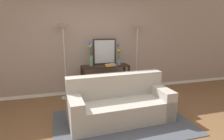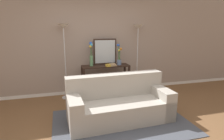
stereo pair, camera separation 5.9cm
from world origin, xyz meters
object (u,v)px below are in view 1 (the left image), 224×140
object	(u,v)px
vase_short_flowers	(119,56)
book_row_under_console	(92,95)
couch	(119,104)
floor_lamp_left	(64,41)
wall_mirror	(105,52)
fruit_bowl	(108,65)
floor_lamp_right	(137,40)
vase_tall_flowers	(91,55)
console_table	(105,75)
book_stack	(113,65)

from	to	relation	value
vase_short_flowers	book_row_under_console	world-z (taller)	vase_short_flowers
vase_short_flowers	couch	bearing A→B (deg)	-107.53
floor_lamp_left	wall_mirror	size ratio (longest dim) A/B	2.78
vase_short_flowers	fruit_bowl	bearing A→B (deg)	-161.75
floor_lamp_right	vase_tall_flowers	xyz separation A→B (m)	(-1.29, -0.06, -0.36)
floor_lamp_left	fruit_bowl	size ratio (longest dim) A/B	11.97
console_table	floor_lamp_right	size ratio (longest dim) A/B	0.67
floor_lamp_right	book_stack	xyz separation A→B (m)	(-0.76, -0.23, -0.60)
floor_lamp_left	book_stack	world-z (taller)	floor_lamp_left
couch	console_table	bearing A→B (deg)	87.38
console_table	couch	bearing A→B (deg)	-92.62
couch	book_row_under_console	size ratio (longest dim) A/B	7.00
vase_short_flowers	book_stack	distance (m)	0.30
book_row_under_console	vase_short_flowers	bearing A→B (deg)	-1.78
floor_lamp_left	vase_short_flowers	size ratio (longest dim) A/B	3.41
couch	book_stack	distance (m)	1.38
floor_lamp_right	book_stack	world-z (taller)	floor_lamp_right
wall_mirror	book_row_under_console	world-z (taller)	wall_mirror
floor_lamp_right	fruit_bowl	bearing A→B (deg)	-165.73
console_table	book_stack	bearing A→B (deg)	-38.63
fruit_bowl	book_stack	distance (m)	0.12
vase_tall_flowers	book_stack	xyz separation A→B (m)	(0.53, -0.17, -0.25)
couch	wall_mirror	bearing A→B (deg)	86.54
console_table	floor_lamp_left	xyz separation A→B (m)	(-1.01, 0.10, 0.91)
floor_lamp_left	wall_mirror	world-z (taller)	floor_lamp_left
vase_tall_flowers	vase_short_flowers	distance (m)	0.73
console_table	book_stack	distance (m)	0.35
console_table	floor_lamp_left	bearing A→B (deg)	174.63
console_table	floor_lamp_right	world-z (taller)	floor_lamp_right
floor_lamp_right	fruit_bowl	xyz separation A→B (m)	(-0.88, -0.22, -0.61)
couch	vase_tall_flowers	distance (m)	1.64
floor_lamp_left	fruit_bowl	bearing A→B (deg)	-11.96
fruit_bowl	book_stack	world-z (taller)	book_stack
console_table	vase_tall_flowers	world-z (taller)	vase_tall_flowers
vase_tall_flowers	floor_lamp_right	bearing A→B (deg)	2.69
wall_mirror	book_row_under_console	size ratio (longest dim) A/B	2.32
wall_mirror	vase_tall_flowers	world-z (taller)	wall_mirror
vase_short_flowers	floor_lamp_right	bearing A→B (deg)	11.91
vase_tall_flowers	fruit_bowl	size ratio (longest dim) A/B	3.94
couch	floor_lamp_right	distance (m)	2.11
floor_lamp_left	vase_tall_flowers	distance (m)	0.75
couch	vase_short_flowers	world-z (taller)	vase_short_flowers
floor_lamp_right	wall_mirror	world-z (taller)	floor_lamp_right
floor_lamp_left	vase_tall_flowers	xyz separation A→B (m)	(0.65, -0.06, -0.37)
book_row_under_console	fruit_bowl	bearing A→B (deg)	-17.46
book_row_under_console	console_table	bearing A→B (deg)	0.00
floor_lamp_right	vase_tall_flowers	size ratio (longest dim) A/B	3.00
floor_lamp_right	wall_mirror	xyz separation A→B (m)	(-0.89, 0.07, -0.30)
book_stack	vase_short_flowers	bearing A→B (deg)	28.19
couch	vase_short_flowers	size ratio (longest dim) A/B	3.70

